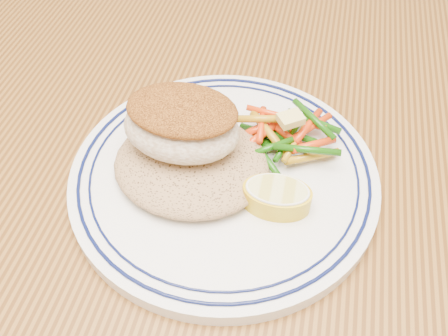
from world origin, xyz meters
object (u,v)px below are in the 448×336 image
Objects in this scene: rice_pilaf at (192,162)px; vegetable_pile at (284,134)px; dining_table at (245,268)px; plate at (224,175)px; fish_fillet at (182,124)px; lemon_wedge at (277,196)px.

rice_pilaf is 1.31× the size of vegetable_pile.
dining_table is 13.83× the size of vegetable_pile.
vegetable_pile is (0.02, 0.08, 0.13)m from dining_table.
plate is 2.62× the size of vegetable_pile.
fish_fillet is at bearing 171.43° from plate.
lemon_wedge is at bearing 5.63° from dining_table.
fish_fillet is (-0.01, 0.01, 0.03)m from rice_pilaf.
lemon_wedge is (0.02, 0.00, 0.12)m from dining_table.
rice_pilaf is 2.39× the size of lemon_wedge.
dining_table is 25.20× the size of lemon_wedge.
vegetable_pile is (0.05, 0.05, 0.02)m from plate.
dining_table is at bearing -103.88° from vegetable_pile.
lemon_wedge is at bearing -28.29° from plate.
rice_pilaf reaches higher than lemon_wedge.
dining_table is 13.83× the size of fish_fillet.
dining_table is 0.18m from fish_fillet.
lemon_wedge is (0.00, -0.08, -0.00)m from vegetable_pile.
fish_fillet reaches higher than rice_pilaf.
lemon_wedge is (0.08, -0.02, -0.00)m from rice_pilaf.
plate reaches higher than dining_table.
plate is at bearing -8.57° from fish_fillet.
rice_pilaf is at bearing -145.25° from vegetable_pile.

